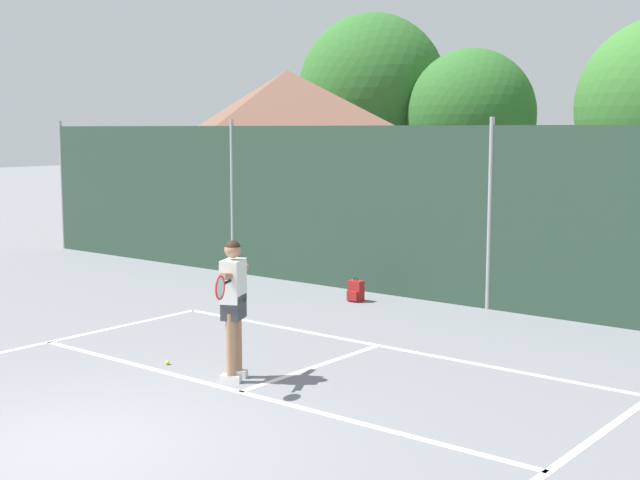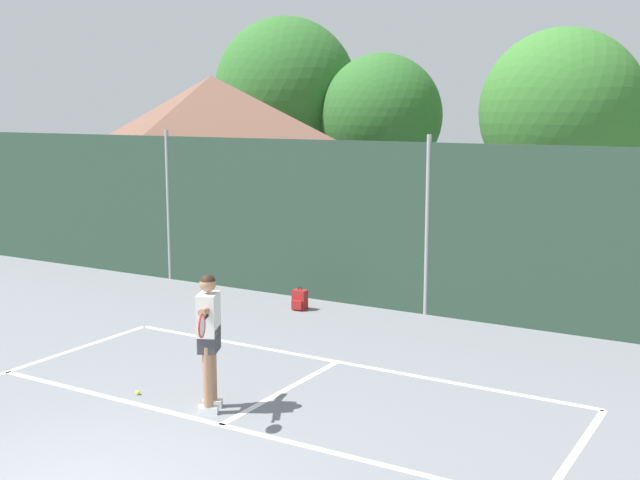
# 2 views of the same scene
# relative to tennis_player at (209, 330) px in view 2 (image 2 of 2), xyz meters

# --- Properties ---
(chainlink_fence) EXTENTS (26.09, 0.09, 3.49)m
(chainlink_fence) POSITION_rel_tennis_player_xyz_m (0.43, 6.19, 0.56)
(chainlink_fence) COLOR #284233
(chainlink_fence) RESTS_ON ground
(clubhouse_building) EXTENTS (6.45, 4.91, 4.87)m
(clubhouse_building) POSITION_rel_tennis_player_xyz_m (-7.94, 10.26, 1.42)
(clubhouse_building) COLOR beige
(clubhouse_building) RESTS_ON ground
(treeline_backdrop) EXTENTS (25.54, 4.66, 7.15)m
(treeline_backdrop) POSITION_rel_tennis_player_xyz_m (-0.42, 16.43, 3.01)
(treeline_backdrop) COLOR brown
(treeline_backdrop) RESTS_ON ground
(tennis_player) EXTENTS (0.74, 1.28, 1.85)m
(tennis_player) POSITION_rel_tennis_player_xyz_m (0.00, 0.00, 0.00)
(tennis_player) COLOR silver
(tennis_player) RESTS_ON ground
(tennis_ball) EXTENTS (0.07, 0.07, 0.07)m
(tennis_ball) POSITION_rel_tennis_player_xyz_m (-1.26, -0.05, -1.08)
(tennis_ball) COLOR #CCE033
(tennis_ball) RESTS_ON ground
(backpack_red) EXTENTS (0.29, 0.25, 0.46)m
(backpack_red) POSITION_rel_tennis_player_xyz_m (-1.88, 5.23, -0.92)
(backpack_red) COLOR maroon
(backpack_red) RESTS_ON ground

